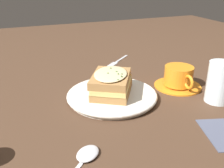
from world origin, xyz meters
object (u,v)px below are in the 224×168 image
object	(u,v)px
teacup_with_saucer	(179,78)
fork	(116,62)
dinner_plate	(112,95)
spoon	(85,156)
water_glass	(219,82)
sandwich	(111,83)

from	to	relation	value
teacup_with_saucer	fork	bearing A→B (deg)	-158.53
dinner_plate	spoon	xyz separation A→B (m)	(0.22, -0.15, -0.01)
dinner_plate	water_glass	distance (m)	0.30
fork	sandwich	bearing A→B (deg)	114.15
sandwich	spoon	bearing A→B (deg)	-32.53
dinner_plate	spoon	world-z (taller)	dinner_plate
teacup_with_saucer	dinner_plate	bearing A→B (deg)	-85.89
water_glass	teacup_with_saucer	bearing A→B (deg)	-160.64
dinner_plate	sandwich	xyz separation A→B (m)	(-0.00, -0.00, 0.04)
sandwich	water_glass	size ratio (longest dim) A/B	1.51
sandwich	water_glass	bearing A→B (deg)	65.34
sandwich	water_glass	world-z (taller)	water_glass
teacup_with_saucer	water_glass	distance (m)	0.13
dinner_plate	fork	bearing A→B (deg)	155.71
dinner_plate	water_glass	world-z (taller)	water_glass
dinner_plate	teacup_with_saucer	bearing A→B (deg)	90.26
dinner_plate	fork	xyz separation A→B (m)	(-0.29, 0.13, -0.01)
dinner_plate	sandwich	bearing A→B (deg)	-122.96
spoon	sandwich	bearing A→B (deg)	102.07
dinner_plate	teacup_with_saucer	world-z (taller)	teacup_with_saucer
teacup_with_saucer	spoon	world-z (taller)	teacup_with_saucer
fork	spoon	size ratio (longest dim) A/B	1.06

